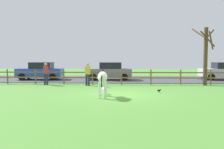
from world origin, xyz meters
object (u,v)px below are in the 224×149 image
(zebra, at_px, (103,79))
(crow_on_grass, at_px, (159,90))
(parked_car_grey, at_px, (109,71))
(parked_car_silver, at_px, (224,71))
(visitor_right_of_tree, at_px, (46,73))
(parked_car_blue, at_px, (40,71))
(visitor_left_of_tree, at_px, (88,73))
(bare_tree, at_px, (206,54))

(zebra, xyz_separation_m, crow_on_grass, (3.12, 1.64, -0.80))
(parked_car_grey, height_order, parked_car_silver, same)
(visitor_right_of_tree, bearing_deg, parked_car_silver, 16.31)
(crow_on_grass, height_order, parked_car_blue, parked_car_blue)
(parked_car_blue, bearing_deg, parked_car_silver, 1.76)
(visitor_left_of_tree, relative_size, visitor_right_of_tree, 1.00)
(parked_car_silver, xyz_separation_m, visitor_left_of_tree, (-11.55, -4.71, 0.06))
(zebra, xyz_separation_m, parked_car_silver, (10.02, 9.58, -0.08))
(crow_on_grass, distance_m, visitor_left_of_tree, 5.72)
(parked_car_silver, relative_size, visitor_left_of_tree, 2.45)
(parked_car_silver, bearing_deg, crow_on_grass, -130.98)
(parked_car_blue, relative_size, visitor_right_of_tree, 2.49)
(visitor_left_of_tree, xyz_separation_m, visitor_right_of_tree, (-3.18, 0.40, 0.00))
(parked_car_blue, bearing_deg, visitor_right_of_tree, -64.96)
(bare_tree, height_order, visitor_left_of_tree, bare_tree)
(parked_car_grey, bearing_deg, visitor_right_of_tree, -139.39)
(parked_car_grey, distance_m, parked_car_silver, 10.25)
(zebra, height_order, parked_car_blue, parked_car_blue)
(crow_on_grass, bearing_deg, visitor_right_of_tree, 155.09)
(zebra, height_order, visitor_right_of_tree, visitor_right_of_tree)
(parked_car_grey, bearing_deg, parked_car_silver, 2.56)
(bare_tree, distance_m, zebra, 9.07)
(bare_tree, bearing_deg, crow_on_grass, -134.84)
(parked_car_blue, xyz_separation_m, visitor_left_of_tree, (4.96, -4.20, 0.06))
(zebra, relative_size, crow_on_grass, 8.99)
(bare_tree, xyz_separation_m, parked_car_grey, (-7.25, 3.55, -1.45))
(zebra, xyz_separation_m, parked_car_grey, (-0.22, 9.13, -0.08))
(bare_tree, relative_size, zebra, 2.17)
(bare_tree, xyz_separation_m, visitor_right_of_tree, (-11.74, -0.30, -1.39))
(zebra, distance_m, crow_on_grass, 3.61)
(parked_car_grey, bearing_deg, visitor_left_of_tree, -107.14)
(visitor_left_of_tree, bearing_deg, visitor_right_of_tree, 172.91)
(zebra, relative_size, parked_car_blue, 0.47)
(bare_tree, xyz_separation_m, zebra, (-7.03, -5.57, -1.37))
(visitor_right_of_tree, bearing_deg, visitor_left_of_tree, -7.09)
(parked_car_silver, bearing_deg, parked_car_blue, -178.24)
(parked_car_blue, bearing_deg, zebra, -54.46)
(visitor_left_of_tree, bearing_deg, bare_tree, 4.64)
(crow_on_grass, xyz_separation_m, parked_car_grey, (-3.33, 7.49, 0.72))
(parked_car_silver, height_order, visitor_right_of_tree, visitor_right_of_tree)
(parked_car_silver, bearing_deg, zebra, -136.28)
(zebra, relative_size, parked_car_silver, 0.48)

